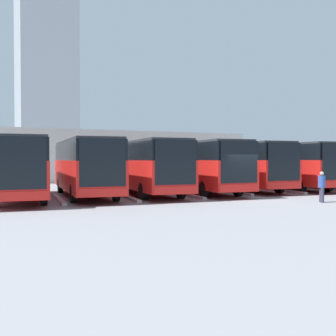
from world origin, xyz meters
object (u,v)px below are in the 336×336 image
Objects in this scene: bus_0 at (317,164)px; bus_3 at (198,165)px; bus_2 at (238,164)px; bus_5 at (85,165)px; bus_6 at (19,166)px; pedestrian at (322,186)px; bus_1 at (284,164)px; bus_4 at (145,165)px.

bus_3 is (11.39, 0.61, 0.00)m from bus_0.
bus_5 is (11.39, 0.32, 0.00)m from bus_2.
bus_6 is (15.19, 0.59, 0.00)m from bus_2.
pedestrian is at bearing 51.71° from bus_0.
bus_0 is 22.79m from bus_6.
bus_0 is 1.00× the size of bus_1.
bus_4 reaches higher than pedestrian.
bus_4 and bus_5 have the same top height.
bus_5 is (15.19, -0.22, 0.00)m from bus_1.
bus_2 is at bearing 19.73° from pedestrian.
bus_2 is 3.86m from bus_3.
bus_3 is at bearing 9.21° from bus_0.
bus_1 is at bearing -172.48° from bus_3.
bus_6 is at bearing 5.47° from bus_3.
bus_6 is at bearing 6.29° from bus_1.
pedestrian is (8.74, 8.91, -1.01)m from bus_0.
pedestrian is at bearing 113.84° from bus_3.
bus_2 is 15.20m from bus_6.
bus_0 is 1.00× the size of bus_4.
bus_3 is (3.80, 0.72, 0.00)m from bus_2.
pedestrian is (-6.45, 8.50, -1.01)m from bus_4.
pedestrian is at bearing 155.14° from bus_6.
bus_1 is 1.00× the size of bus_2.
bus_3 is 11.39m from bus_6.
bus_0 is at bearing -17.47° from pedestrian.
bus_5 is 3.81m from bus_6.
bus_6 reaches higher than pedestrian.
bus_4 is (11.39, -0.02, 0.00)m from bus_1.
pedestrian is at bearing 145.78° from bus_5.
bus_1 and bus_3 have the same top height.
bus_3 is at bearing -176.90° from bus_5.
bus_6 is at bearing 6.62° from bus_4.
bus_4 is 1.00× the size of bus_5.
bus_2 is at bearing -163.09° from bus_3.
bus_6 is (3.80, 0.27, 0.00)m from bus_5.
bus_3 is at bearing 16.91° from bus_2.
bus_1 and bus_5 have the same top height.
pedestrian is at bearing 65.92° from bus_1.
bus_1 is 1.00× the size of bus_3.
bus_6 is at bearing 8.36° from bus_2.
bus_0 is 1.00× the size of bus_5.
bus_3 is 1.00× the size of bus_6.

